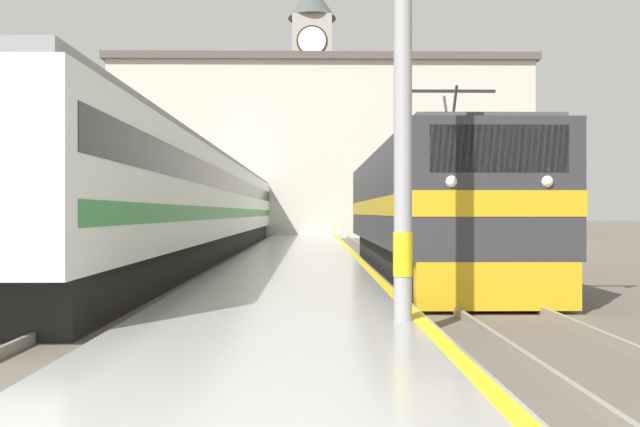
{
  "coord_description": "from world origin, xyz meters",
  "views": [
    {
      "loc": [
        0.46,
        -3.32,
        1.72
      ],
      "look_at": [
        0.85,
        26.53,
        1.68
      ],
      "focal_mm": 35.0,
      "sensor_mm": 36.0,
      "label": 1
    }
  ],
  "objects_px": {
    "locomotive_train": "(422,210)",
    "clock_tower": "(312,100)",
    "passenger_train": "(213,205)",
    "catenary_mast": "(408,32)"
  },
  "relations": [
    {
      "from": "locomotive_train",
      "to": "clock_tower",
      "type": "xyz_separation_m",
      "value": [
        -3.09,
        41.57,
        10.66
      ]
    },
    {
      "from": "locomotive_train",
      "to": "clock_tower",
      "type": "relative_size",
      "value": 0.63
    },
    {
      "from": "locomotive_train",
      "to": "passenger_train",
      "type": "bearing_deg",
      "value": 126.86
    },
    {
      "from": "passenger_train",
      "to": "clock_tower",
      "type": "xyz_separation_m",
      "value": [
        4.36,
        31.63,
        10.41
      ]
    },
    {
      "from": "clock_tower",
      "to": "catenary_mast",
      "type": "bearing_deg",
      "value": -88.53
    },
    {
      "from": "locomotive_train",
      "to": "catenary_mast",
      "type": "xyz_separation_m",
      "value": [
        -1.8,
        -9.1,
        2.39
      ]
    },
    {
      "from": "locomotive_train",
      "to": "catenary_mast",
      "type": "height_order",
      "value": "catenary_mast"
    },
    {
      "from": "catenary_mast",
      "to": "passenger_train",
      "type": "bearing_deg",
      "value": 106.54
    },
    {
      "from": "passenger_train",
      "to": "catenary_mast",
      "type": "height_order",
      "value": "catenary_mast"
    },
    {
      "from": "passenger_train",
      "to": "clock_tower",
      "type": "distance_m",
      "value": 33.58
    }
  ]
}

